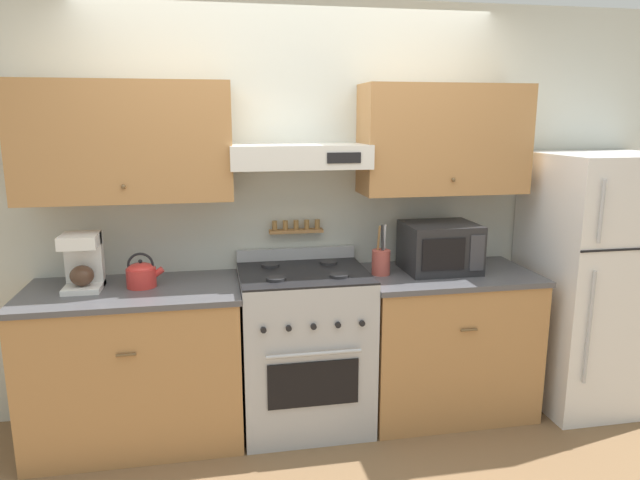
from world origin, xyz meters
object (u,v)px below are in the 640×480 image
(refrigerator, at_px, (596,280))
(microwave, at_px, (440,247))
(utensil_crock, at_px, (381,261))
(stove_range, at_px, (304,347))
(coffee_maker, at_px, (83,261))
(tea_kettle, at_px, (142,274))

(refrigerator, distance_m, microwave, 1.08)
(microwave, bearing_deg, utensil_crock, -177.34)
(stove_range, height_order, microwave, microwave)
(coffee_maker, relative_size, microwave, 0.72)
(tea_kettle, xyz_separation_m, microwave, (1.79, 0.02, 0.08))
(stove_range, relative_size, tea_kettle, 4.89)
(stove_range, distance_m, coffee_maker, 1.37)
(tea_kettle, relative_size, microwave, 0.48)
(tea_kettle, distance_m, coffee_maker, 0.32)
(stove_range, height_order, tea_kettle, tea_kettle)
(tea_kettle, distance_m, microwave, 1.79)
(stove_range, bearing_deg, microwave, 3.19)
(tea_kettle, bearing_deg, stove_range, -1.89)
(refrigerator, bearing_deg, stove_range, 178.60)
(utensil_crock, bearing_deg, stove_range, -176.39)
(refrigerator, relative_size, tea_kettle, 7.71)
(stove_range, height_order, refrigerator, refrigerator)
(stove_range, xyz_separation_m, tea_kettle, (-0.92, 0.03, 0.50))
(refrigerator, xyz_separation_m, coffee_maker, (-3.15, 0.11, 0.25))
(tea_kettle, xyz_separation_m, coffee_maker, (-0.31, 0.03, 0.08))
(stove_range, relative_size, coffee_maker, 3.28)
(stove_range, bearing_deg, utensil_crock, 3.61)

